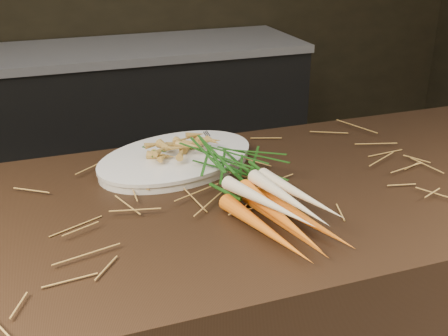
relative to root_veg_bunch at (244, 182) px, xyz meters
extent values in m
cube|color=black|center=(0.12, 1.91, -0.54)|extent=(1.80, 0.60, 0.80)
cube|color=#99999E|center=(0.12, 1.91, -0.12)|extent=(1.82, 0.62, 0.04)
cone|color=orange|center=(-0.02, -0.15, -0.03)|extent=(0.09, 0.26, 0.03)
cone|color=orange|center=(0.02, -0.14, -0.03)|extent=(0.07, 0.26, 0.03)
cone|color=orange|center=(0.07, -0.13, -0.03)|extent=(0.10, 0.26, 0.03)
cone|color=orange|center=(0.01, -0.15, 0.00)|extent=(0.06, 0.26, 0.03)
cone|color=beige|center=(-0.01, -0.14, 0.02)|extent=(0.10, 0.24, 0.04)
cone|color=beige|center=(0.03, -0.14, 0.02)|extent=(0.06, 0.25, 0.04)
cone|color=beige|center=(0.06, -0.12, 0.02)|extent=(0.07, 0.25, 0.04)
ellipsoid|color=#226B19|center=(-0.01, 0.08, 0.00)|extent=(0.19, 0.25, 0.08)
cube|color=silver|center=(0.06, 0.26, -0.02)|extent=(0.03, 0.15, 0.00)
camera|label=1|loc=(-0.39, -0.95, 0.49)|focal=45.00mm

